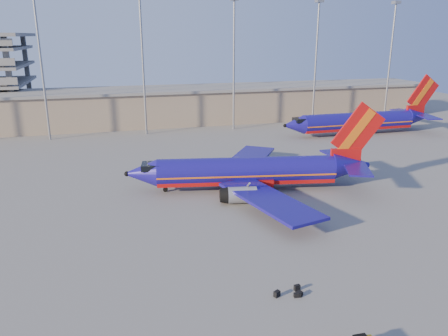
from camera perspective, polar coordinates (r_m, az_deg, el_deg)
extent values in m
plane|color=slate|center=(55.33, -0.20, -5.22)|extent=(220.00, 220.00, 0.00)
cube|color=gray|center=(111.26, -3.01, 8.21)|extent=(120.00, 15.00, 8.00)
cube|color=slate|center=(110.70, -3.04, 10.36)|extent=(122.00, 16.00, 0.60)
cylinder|color=gray|center=(96.44, -22.66, 11.60)|extent=(0.44, 0.44, 28.00)
cylinder|color=gray|center=(96.08, -10.51, 12.58)|extent=(0.44, 0.44, 28.00)
cylinder|color=gray|center=(99.82, 1.29, 13.00)|extent=(0.44, 0.44, 28.00)
cylinder|color=gray|center=(107.21, 11.87, 12.93)|extent=(0.44, 0.44, 28.00)
cube|color=gray|center=(107.25, 12.36, 20.56)|extent=(1.60, 1.60, 0.70)
cylinder|color=gray|center=(117.58, 20.82, 12.54)|extent=(0.44, 0.44, 28.00)
cube|color=gray|center=(117.62, 21.58, 19.47)|extent=(1.60, 1.60, 0.70)
cylinder|color=navy|center=(60.97, 2.90, -0.34)|extent=(24.92, 8.06, 3.80)
cube|color=#AE0E0E|center=(61.27, 2.89, -1.21)|extent=(24.80, 7.36, 1.33)
cube|color=orange|center=(61.05, 2.90, -0.57)|extent=(24.93, 8.10, 0.23)
cone|color=navy|center=(60.73, -10.75, -0.70)|extent=(4.91, 4.50, 3.80)
cube|color=black|center=(60.32, -9.54, 0.21)|extent=(2.89, 3.06, 0.82)
cone|color=navy|center=(64.63, 16.19, 0.33)|extent=(5.92, 4.68, 3.80)
cube|color=#AE0E0E|center=(63.97, 15.60, 1.50)|extent=(4.34, 1.31, 2.26)
cube|color=#AE0E0E|center=(63.67, 17.07, 4.64)|extent=(7.48, 1.65, 8.19)
cube|color=orange|center=(63.60, 16.90, 4.64)|extent=(5.01, 1.30, 6.42)
cube|color=navy|center=(67.48, 14.86, 1.62)|extent=(3.30, 6.67, 0.23)
cube|color=navy|center=(61.23, 17.02, -0.11)|extent=(5.33, 7.25, 0.23)
cube|color=navy|center=(70.02, 3.12, 1.16)|extent=(13.17, 16.05, 0.36)
cube|color=navy|center=(53.11, 5.88, -4.14)|extent=(8.80, 16.68, 0.36)
cube|color=#AE0E0E|center=(61.47, 3.36, -1.56)|extent=(6.77, 5.02, 1.03)
cylinder|color=gray|center=(66.35, 1.19, -0.32)|extent=(4.02, 2.77, 2.16)
cylinder|color=gray|center=(56.32, 2.38, -3.53)|extent=(4.02, 2.77, 2.16)
cylinder|color=gray|center=(61.18, -7.67, -2.60)|extent=(0.29, 0.29, 1.13)
cylinder|color=black|center=(61.26, -7.66, -2.80)|extent=(0.69, 0.37, 0.66)
cylinder|color=black|center=(64.42, 3.90, -1.59)|extent=(0.95, 0.71, 0.86)
cylinder|color=black|center=(59.46, 4.70, -3.22)|extent=(0.95, 0.71, 0.86)
cylinder|color=navy|center=(99.94, 16.99, 5.84)|extent=(25.51, 4.12, 3.93)
cube|color=#AE0E0E|center=(100.12, 16.94, 5.27)|extent=(25.51, 3.37, 1.38)
cube|color=orange|center=(99.98, 16.98, 5.69)|extent=(25.51, 4.16, 0.23)
cone|color=navy|center=(92.82, 9.11, 5.55)|extent=(4.49, 3.96, 3.93)
cube|color=black|center=(93.21, 9.92, 6.20)|extent=(2.57, 2.78, 0.85)
cone|color=navy|center=(108.94, 23.96, 6.19)|extent=(5.55, 3.97, 3.93)
cube|color=#AE0E0E|center=(108.18, 23.70, 6.93)|extent=(4.46, 0.62, 2.34)
cube|color=#AE0E0E|center=(108.63, 24.55, 8.85)|extent=(7.80, 0.40, 8.47)
cube|color=orange|center=(108.49, 24.46, 8.85)|extent=(5.19, 0.48, 6.65)
cube|color=navy|center=(111.35, 22.66, 6.85)|extent=(4.57, 7.32, 0.23)
cube|color=navy|center=(105.86, 25.04, 6.10)|extent=(4.48, 7.30, 0.23)
cylinder|color=black|center=(100.39, 16.87, 4.50)|extent=(0.75, 0.75, 0.96)
cube|color=black|center=(38.28, 9.55, -16.04)|extent=(0.62, 0.37, 0.37)
cube|color=black|center=(38.43, 9.79, -15.89)|extent=(0.64, 0.58, 0.39)
cube|color=black|center=(39.12, 9.52, -15.15)|extent=(0.55, 0.36, 0.50)
cube|color=black|center=(38.06, 6.92, -16.00)|extent=(0.62, 0.55, 0.51)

